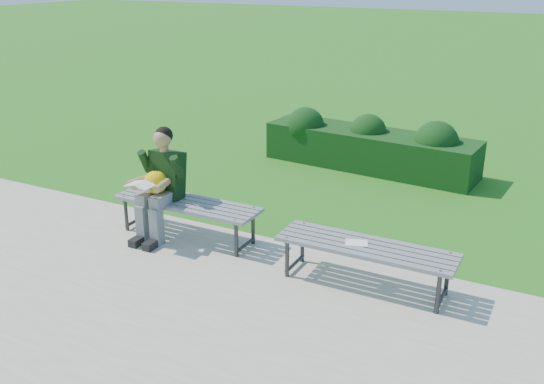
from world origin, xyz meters
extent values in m
plane|color=#1E6D21|center=(0.00, 0.00, 0.00)|extent=(80.00, 80.00, 0.00)
cube|color=#B6AA99|center=(0.00, -1.75, 0.01)|extent=(30.00, 3.50, 0.02)
cube|color=#0E3510|center=(0.02, 3.16, 0.30)|extent=(3.46, 1.14, 0.60)
sphere|color=#0E3510|center=(-1.10, 3.11, 0.57)|extent=(0.68, 0.68, 0.63)
sphere|color=#0E3510|center=(-0.04, 3.20, 0.57)|extent=(0.64, 0.64, 0.59)
sphere|color=#0E3510|center=(1.08, 3.08, 0.57)|extent=(0.73, 0.73, 0.67)
cube|color=slate|center=(-1.01, -0.63, 0.45)|extent=(1.80, 0.08, 0.04)
cube|color=slate|center=(-1.01, -0.53, 0.45)|extent=(1.80, 0.08, 0.04)
cube|color=slate|center=(-1.01, -0.42, 0.45)|extent=(1.80, 0.08, 0.04)
cube|color=slate|center=(-1.01, -0.32, 0.45)|extent=(1.80, 0.08, 0.04)
cube|color=slate|center=(-1.01, -0.21, 0.45)|extent=(1.80, 0.08, 0.04)
cylinder|color=#2D2D30|center=(-1.79, -0.61, 0.23)|extent=(0.04, 0.04, 0.41)
cylinder|color=#2D2D30|center=(-1.79, -0.23, 0.23)|extent=(0.04, 0.04, 0.41)
cylinder|color=#2D2D30|center=(-1.79, -0.42, 0.41)|extent=(0.04, 0.42, 0.04)
cylinder|color=#2D2D30|center=(-1.79, -0.42, 0.08)|extent=(0.04, 0.42, 0.04)
cylinder|color=gray|center=(-1.79, -0.63, 0.47)|extent=(0.02, 0.02, 0.01)
cylinder|color=gray|center=(-1.79, -0.21, 0.47)|extent=(0.02, 0.02, 0.01)
cylinder|color=#2D2D30|center=(-0.23, -0.61, 0.23)|extent=(0.04, 0.04, 0.41)
cylinder|color=#2D2D30|center=(-0.23, -0.23, 0.23)|extent=(0.04, 0.04, 0.41)
cylinder|color=#2D2D30|center=(-0.23, -0.42, 0.41)|extent=(0.04, 0.42, 0.04)
cylinder|color=#2D2D30|center=(-0.23, -0.42, 0.08)|extent=(0.04, 0.42, 0.04)
cylinder|color=gray|center=(-0.23, -0.63, 0.47)|extent=(0.02, 0.02, 0.01)
cylinder|color=gray|center=(-0.23, -0.21, 0.47)|extent=(0.02, 0.02, 0.01)
cube|color=slate|center=(1.25, -0.78, 0.45)|extent=(1.80, 0.08, 0.04)
cube|color=slate|center=(1.25, -0.68, 0.45)|extent=(1.80, 0.08, 0.04)
cube|color=slate|center=(1.25, -0.57, 0.45)|extent=(1.80, 0.08, 0.04)
cube|color=slate|center=(1.25, -0.47, 0.45)|extent=(1.80, 0.08, 0.04)
cube|color=slate|center=(1.25, -0.37, 0.45)|extent=(1.80, 0.08, 0.04)
cylinder|color=#2D2D30|center=(0.47, -0.76, 0.23)|extent=(0.04, 0.04, 0.41)
cylinder|color=#2D2D30|center=(0.47, -0.38, 0.23)|extent=(0.04, 0.04, 0.41)
cylinder|color=#2D2D30|center=(0.47, -0.57, 0.41)|extent=(0.04, 0.42, 0.04)
cylinder|color=#2D2D30|center=(0.47, -0.57, 0.08)|extent=(0.04, 0.42, 0.04)
cylinder|color=gray|center=(0.47, -0.78, 0.47)|extent=(0.02, 0.02, 0.01)
cylinder|color=gray|center=(0.47, -0.37, 0.47)|extent=(0.02, 0.02, 0.01)
cylinder|color=#2D2D30|center=(2.03, -0.76, 0.23)|extent=(0.04, 0.04, 0.41)
cylinder|color=#2D2D30|center=(2.03, -0.38, 0.23)|extent=(0.04, 0.04, 0.41)
cylinder|color=#2D2D30|center=(2.03, -0.57, 0.41)|extent=(0.04, 0.42, 0.04)
cylinder|color=#2D2D30|center=(2.03, -0.57, 0.08)|extent=(0.04, 0.42, 0.04)
cylinder|color=gray|center=(2.03, -0.78, 0.47)|extent=(0.02, 0.02, 0.01)
cylinder|color=gray|center=(2.03, -0.37, 0.47)|extent=(0.02, 0.02, 0.01)
cube|color=gray|center=(-1.41, -0.58, 0.54)|extent=(0.14, 0.42, 0.13)
cube|color=gray|center=(-1.21, -0.58, 0.54)|extent=(0.14, 0.42, 0.13)
cube|color=gray|center=(-1.41, -0.76, 0.24)|extent=(0.12, 0.13, 0.45)
cube|color=gray|center=(-1.21, -0.76, 0.24)|extent=(0.12, 0.13, 0.45)
cube|color=black|center=(-1.41, -0.86, 0.07)|extent=(0.11, 0.26, 0.09)
cube|color=black|center=(-1.21, -0.86, 0.07)|extent=(0.11, 0.26, 0.09)
cube|color=black|center=(-1.31, -0.38, 0.75)|extent=(0.40, 0.30, 0.59)
cylinder|color=#AD8251|center=(-1.31, -0.40, 1.07)|extent=(0.10, 0.10, 0.08)
sphere|color=#AD8251|center=(-1.31, -0.42, 1.20)|extent=(0.21, 0.21, 0.21)
sphere|color=black|center=(-1.31, -0.39, 1.23)|extent=(0.21, 0.21, 0.21)
cylinder|color=black|center=(-1.54, -0.48, 0.91)|extent=(0.10, 0.21, 0.30)
cylinder|color=black|center=(-1.08, -0.48, 0.91)|extent=(0.10, 0.21, 0.30)
cylinder|color=#AD8251|center=(-1.48, -0.70, 0.74)|extent=(0.14, 0.31, 0.08)
cylinder|color=#AD8251|center=(-1.14, -0.70, 0.74)|extent=(0.14, 0.31, 0.08)
sphere|color=#AD8251|center=(-1.41, -0.86, 0.74)|extent=(0.09, 0.09, 0.09)
sphere|color=#AD8251|center=(-1.21, -0.86, 0.74)|extent=(0.09, 0.09, 0.09)
sphere|color=yellow|center=(-1.31, -0.60, 0.72)|extent=(0.27, 0.27, 0.27)
cone|color=#FF5B14|center=(-1.31, -0.72, 0.71)|extent=(0.08, 0.08, 0.08)
cone|color=black|center=(-1.32, -0.59, 0.85)|extent=(0.03, 0.05, 0.08)
cone|color=black|center=(-1.29, -0.58, 0.85)|extent=(0.03, 0.04, 0.07)
sphere|color=white|center=(-1.35, -0.70, 0.75)|extent=(0.05, 0.05, 0.05)
sphere|color=white|center=(-1.26, -0.70, 0.75)|extent=(0.05, 0.05, 0.05)
cube|color=white|center=(-1.38, -0.88, 0.79)|extent=(0.15, 0.20, 0.05)
cube|color=white|center=(-1.23, -0.88, 0.79)|extent=(0.15, 0.20, 0.05)
cube|color=white|center=(1.15, -0.57, 0.47)|extent=(0.26, 0.22, 0.01)
camera|label=1|loc=(2.93, -5.83, 3.08)|focal=40.00mm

